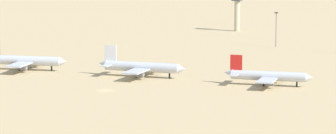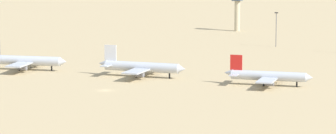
{
  "view_description": "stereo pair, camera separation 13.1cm",
  "coord_description": "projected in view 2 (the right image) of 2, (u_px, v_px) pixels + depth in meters",
  "views": [
    {
      "loc": [
        154.34,
        -289.86,
        55.31
      ],
      "look_at": [
        13.43,
        24.73,
        6.0
      ],
      "focal_mm": 99.91,
      "sensor_mm": 36.0,
      "label": 1
    },
    {
      "loc": [
        154.46,
        -289.8,
        55.31
      ],
      "look_at": [
        13.43,
        24.73,
        6.0
      ],
      "focal_mm": 99.91,
      "sensor_mm": 36.0,
      "label": 2
    }
  ],
  "objects": [
    {
      "name": "ground",
      "position": [
        105.0,
        90.0,
        332.16
      ],
      "size": [
        4000.0,
        4000.0,
        0.0
      ],
      "primitive_type": "plane",
      "color": "tan"
    },
    {
      "name": "parked_jet_red_3",
      "position": [
        267.0,
        76.0,
        342.27
      ],
      "size": [
        33.21,
        28.17,
        10.97
      ],
      "rotation": [
        0.0,
        0.0,
        0.13
      ],
      "color": "silver",
      "rests_on": "ground"
    },
    {
      "name": "light_pole_east",
      "position": [
        276.0,
        27.0,
        458.43
      ],
      "size": [
        1.8,
        0.5,
        17.14
      ],
      "color": "#59595E",
      "rests_on": "ground"
    },
    {
      "name": "parked_jet_navy_1",
      "position": [
        24.0,
        61.0,
        381.22
      ],
      "size": [
        36.4,
        31.09,
        12.07
      ],
      "rotation": [
        0.0,
        0.0,
        0.19
      ],
      "color": "silver",
      "rests_on": "ground"
    },
    {
      "name": "control_tower",
      "position": [
        237.0,
        8.0,
        532.82
      ],
      "size": [
        5.2,
        5.2,
        22.26
      ],
      "color": "#C6B793",
      "rests_on": "ground"
    },
    {
      "name": "parked_jet_white_2",
      "position": [
        141.0,
        67.0,
        363.06
      ],
      "size": [
        36.36,
        30.63,
        12.01
      ],
      "rotation": [
        0.0,
        0.0,
        0.07
      ],
      "color": "silver",
      "rests_on": "ground"
    }
  ]
}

